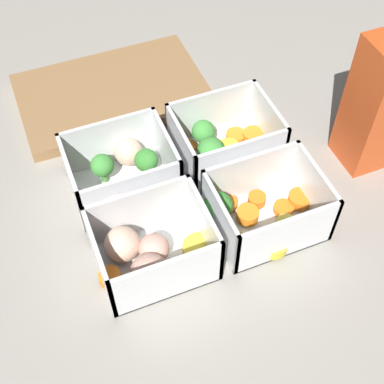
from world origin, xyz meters
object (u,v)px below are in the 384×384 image
at_px(container_near_left, 150,253).
at_px(container_far_left, 121,178).
at_px(container_near_right, 259,212).
at_px(juice_carton, 379,104).
at_px(container_far_right, 224,146).

height_order(container_near_left, container_far_left, same).
distance_m(container_near_right, container_far_left, 0.18).
relative_size(container_near_left, juice_carton, 0.75).
bearing_deg(container_near_left, container_far_right, 39.06).
relative_size(container_near_right, container_far_left, 1.09).
xyz_separation_m(container_near_left, juice_carton, (0.33, 0.06, 0.07)).
relative_size(container_far_left, container_far_right, 1.00).
bearing_deg(container_far_left, container_far_right, 0.39).
relative_size(container_near_right, container_far_right, 1.09).
bearing_deg(juice_carton, container_far_left, 169.19).
bearing_deg(juice_carton, container_near_left, -170.28).
height_order(container_far_right, juice_carton, juice_carton).
bearing_deg(container_near_left, container_near_right, 1.99).
bearing_deg(container_near_left, container_far_left, 88.69).
xyz_separation_m(container_near_left, container_far_right, (0.15, 0.12, 0.00)).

